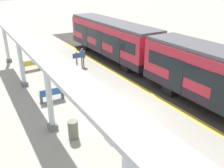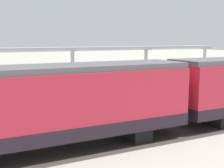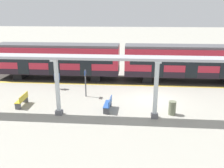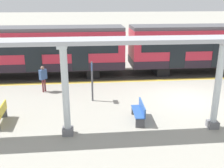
{
  "view_description": "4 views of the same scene",
  "coord_description": "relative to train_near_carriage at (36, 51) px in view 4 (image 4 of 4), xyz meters",
  "views": [
    {
      "loc": [
        5.97,
        10.09,
        6.92
      ],
      "look_at": [
        -0.32,
        -0.4,
        1.56
      ],
      "focal_mm": 38.31,
      "sensor_mm": 36.0,
      "label": 1
    },
    {
      "loc": [
        -16.64,
        6.36,
        4.51
      ],
      "look_at": [
        1.25,
        -2.28,
        1.41
      ],
      "focal_mm": 46.17,
      "sensor_mm": 36.0,
      "label": 2
    },
    {
      "loc": [
        17.43,
        -1.66,
        6.57
      ],
      "look_at": [
        1.27,
        -3.02,
        1.57
      ],
      "focal_mm": 38.09,
      "sensor_mm": 36.0,
      "label": 3
    },
    {
      "loc": [
        13.03,
        -5.46,
        5.43
      ],
      "look_at": [
        0.94,
        -4.29,
        1.34
      ],
      "focal_mm": 41.71,
      "sensor_mm": 36.0,
      "label": 4
    }
  ],
  "objects": [
    {
      "name": "bench_mid_platform",
      "position": [
        7.7,
        5.83,
        -1.39
      ],
      "size": [
        1.52,
        0.49,
        0.86
      ],
      "color": "#2C58A5",
      "rests_on": "ground"
    },
    {
      "name": "bench_near_end",
      "position": [
        7.41,
        -0.44,
        -1.39
      ],
      "size": [
        1.52,
        0.52,
        0.86
      ],
      "color": "gold",
      "rests_on": "ground"
    },
    {
      "name": "canopy_pillar_second",
      "position": [
        8.68,
        2.64,
        0.09
      ],
      "size": [
        1.1,
        0.44,
        3.79
      ],
      "color": "slate",
      "rests_on": "ground"
    },
    {
      "name": "platform_info_sign",
      "position": [
        5.09,
        3.75,
        -0.5
      ],
      "size": [
        0.56,
        0.1,
        2.2
      ],
      "color": "#4C4C51",
      "rests_on": "ground"
    },
    {
      "name": "passenger_waiting_near_edge",
      "position": [
        3.37,
        0.89,
        -0.84
      ],
      "size": [
        0.48,
        0.45,
        1.59
      ],
      "color": "brown",
      "rests_on": "ground"
    },
    {
      "name": "trackbed",
      "position": [
        -0.01,
        9.0,
        -1.83
      ],
      "size": [
        3.2,
        44.35,
        0.01
      ],
      "primitive_type": "cube",
      "color": "#38332D",
      "rests_on": "ground"
    },
    {
      "name": "tactile_edge_strip",
      "position": [
        1.81,
        9.0,
        -1.82
      ],
      "size": [
        0.43,
        32.35,
        0.01
      ],
      "primitive_type": "cube",
      "color": "gold",
      "rests_on": "ground"
    },
    {
      "name": "train_far_carriage",
      "position": [
        0.0,
        12.79,
        0.0
      ],
      "size": [
        2.65,
        12.21,
        3.48
      ],
      "color": "#B72437",
      "rests_on": "ground"
    },
    {
      "name": "train_near_carriage",
      "position": [
        0.0,
        0.0,
        0.0
      ],
      "size": [
        2.65,
        12.21,
        3.48
      ],
      "color": "#B72437",
      "rests_on": "ground"
    },
    {
      "name": "ground_plane",
      "position": [
        5.36,
        9.0,
        -1.83
      ],
      "size": [
        176.0,
        176.0,
        0.0
      ],
      "primitive_type": "plane",
      "color": "#9F9D91"
    },
    {
      "name": "canopy_pillar_third",
      "position": [
        8.68,
        8.88,
        0.09
      ],
      "size": [
        1.1,
        0.44,
        3.79
      ],
      "color": "slate",
      "rests_on": "ground"
    }
  ]
}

